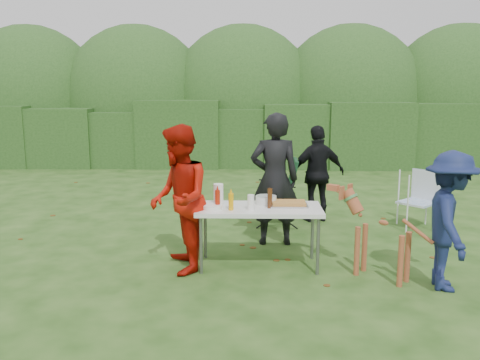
{
  "coord_description": "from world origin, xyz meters",
  "views": [
    {
      "loc": [
        0.28,
        -5.81,
        2.17
      ],
      "look_at": [
        0.13,
        0.51,
        1.0
      ],
      "focal_mm": 38.0,
      "sensor_mm": 36.0,
      "label": 1
    }
  ],
  "objects_px": {
    "folding_table": "(259,211)",
    "ketchup_bottle": "(218,199)",
    "person_red_jacket": "(179,199)",
    "child": "(450,221)",
    "dog": "(383,236)",
    "lawn_chair": "(418,200)",
    "person_cook": "(275,179)",
    "camping_chair": "(276,192)",
    "paper_towel_roll": "(218,194)",
    "mustard_bottle": "(231,202)",
    "beer_bottle": "(270,198)",
    "person_black_puffy": "(318,174)"
  },
  "relations": [
    {
      "from": "person_cook",
      "to": "ketchup_bottle",
      "type": "relative_size",
      "value": 8.31
    },
    {
      "from": "lawn_chair",
      "to": "ketchup_bottle",
      "type": "height_order",
      "value": "ketchup_bottle"
    },
    {
      "from": "folding_table",
      "to": "beer_bottle",
      "type": "distance_m",
      "value": 0.22
    },
    {
      "from": "person_red_jacket",
      "to": "camping_chair",
      "type": "relative_size",
      "value": 1.64
    },
    {
      "from": "child",
      "to": "ketchup_bottle",
      "type": "height_order",
      "value": "child"
    },
    {
      "from": "lawn_chair",
      "to": "person_black_puffy",
      "type": "bearing_deg",
      "value": -59.14
    },
    {
      "from": "folding_table",
      "to": "paper_towel_roll",
      "type": "height_order",
      "value": "paper_towel_roll"
    },
    {
      "from": "person_black_puffy",
      "to": "dog",
      "type": "distance_m",
      "value": 2.58
    },
    {
      "from": "child",
      "to": "ketchup_bottle",
      "type": "distance_m",
      "value": 2.58
    },
    {
      "from": "person_black_puffy",
      "to": "mustard_bottle",
      "type": "xyz_separation_m",
      "value": [
        -1.31,
        -2.3,
        0.06
      ]
    },
    {
      "from": "mustard_bottle",
      "to": "person_red_jacket",
      "type": "bearing_deg",
      "value": -177.82
    },
    {
      "from": "lawn_chair",
      "to": "ketchup_bottle",
      "type": "bearing_deg",
      "value": -11.71
    },
    {
      "from": "ketchup_bottle",
      "to": "paper_towel_roll",
      "type": "relative_size",
      "value": 0.85
    },
    {
      "from": "ketchup_bottle",
      "to": "beer_bottle",
      "type": "relative_size",
      "value": 0.92
    },
    {
      "from": "mustard_bottle",
      "to": "beer_bottle",
      "type": "xyz_separation_m",
      "value": [
        0.46,
        0.11,
        0.02
      ]
    },
    {
      "from": "dog",
      "to": "camping_chair",
      "type": "height_order",
      "value": "camping_chair"
    },
    {
      "from": "ketchup_bottle",
      "to": "lawn_chair",
      "type": "bearing_deg",
      "value": 31.45
    },
    {
      "from": "mustard_bottle",
      "to": "child",
      "type": "bearing_deg",
      "value": -11.8
    },
    {
      "from": "child",
      "to": "dog",
      "type": "bearing_deg",
      "value": 75.99
    },
    {
      "from": "person_black_puffy",
      "to": "lawn_chair",
      "type": "relative_size",
      "value": 1.73
    },
    {
      "from": "mustard_bottle",
      "to": "camping_chair",
      "type": "bearing_deg",
      "value": 72.97
    },
    {
      "from": "person_cook",
      "to": "paper_towel_roll",
      "type": "bearing_deg",
      "value": 45.38
    },
    {
      "from": "dog",
      "to": "person_cook",
      "type": "bearing_deg",
      "value": -8.13
    },
    {
      "from": "person_black_puffy",
      "to": "ketchup_bottle",
      "type": "height_order",
      "value": "person_black_puffy"
    },
    {
      "from": "person_red_jacket",
      "to": "lawn_chair",
      "type": "height_order",
      "value": "person_red_jacket"
    },
    {
      "from": "person_cook",
      "to": "dog",
      "type": "relative_size",
      "value": 1.73
    },
    {
      "from": "ketchup_bottle",
      "to": "person_red_jacket",
      "type": "bearing_deg",
      "value": -168.06
    },
    {
      "from": "child",
      "to": "dog",
      "type": "height_order",
      "value": "child"
    },
    {
      "from": "dog",
      "to": "ketchup_bottle",
      "type": "bearing_deg",
      "value": 30.54
    },
    {
      "from": "dog",
      "to": "ketchup_bottle",
      "type": "relative_size",
      "value": 4.79
    },
    {
      "from": "person_cook",
      "to": "camping_chair",
      "type": "height_order",
      "value": "person_cook"
    },
    {
      "from": "camping_chair",
      "to": "paper_towel_roll",
      "type": "bearing_deg",
      "value": 67.8
    },
    {
      "from": "folding_table",
      "to": "ketchup_bottle",
      "type": "bearing_deg",
      "value": -170.73
    },
    {
      "from": "folding_table",
      "to": "mustard_bottle",
      "type": "xyz_separation_m",
      "value": [
        -0.33,
        -0.15,
        0.15
      ]
    },
    {
      "from": "child",
      "to": "mustard_bottle",
      "type": "distance_m",
      "value": 2.41
    },
    {
      "from": "person_cook",
      "to": "child",
      "type": "height_order",
      "value": "person_cook"
    },
    {
      "from": "camping_chair",
      "to": "paper_towel_roll",
      "type": "xyz_separation_m",
      "value": [
        -0.8,
        -1.81,
        0.34
      ]
    },
    {
      "from": "person_red_jacket",
      "to": "beer_bottle",
      "type": "bearing_deg",
      "value": 84.06
    },
    {
      "from": "person_black_puffy",
      "to": "folding_table",
      "type": "bearing_deg",
      "value": 48.99
    },
    {
      "from": "person_cook",
      "to": "camping_chair",
      "type": "distance_m",
      "value": 1.08
    },
    {
      "from": "dog",
      "to": "lawn_chair",
      "type": "distance_m",
      "value": 2.36
    },
    {
      "from": "child",
      "to": "paper_towel_roll",
      "type": "xyz_separation_m",
      "value": [
        -2.52,
        0.75,
        0.12
      ]
    },
    {
      "from": "person_cook",
      "to": "person_red_jacket",
      "type": "xyz_separation_m",
      "value": [
        -1.16,
        -1.08,
        -0.04
      ]
    },
    {
      "from": "person_cook",
      "to": "mustard_bottle",
      "type": "xyz_separation_m",
      "value": [
        -0.55,
        -1.06,
        -0.07
      ]
    },
    {
      "from": "child",
      "to": "ketchup_bottle",
      "type": "bearing_deg",
      "value": 86.29
    },
    {
      "from": "folding_table",
      "to": "person_cook",
      "type": "height_order",
      "value": "person_cook"
    },
    {
      "from": "person_cook",
      "to": "beer_bottle",
      "type": "height_order",
      "value": "person_cook"
    },
    {
      "from": "beer_bottle",
      "to": "folding_table",
      "type": "bearing_deg",
      "value": 160.44
    },
    {
      "from": "person_red_jacket",
      "to": "camping_chair",
      "type": "bearing_deg",
      "value": 136.41
    },
    {
      "from": "person_cook",
      "to": "paper_towel_roll",
      "type": "distance_m",
      "value": 1.08
    }
  ]
}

